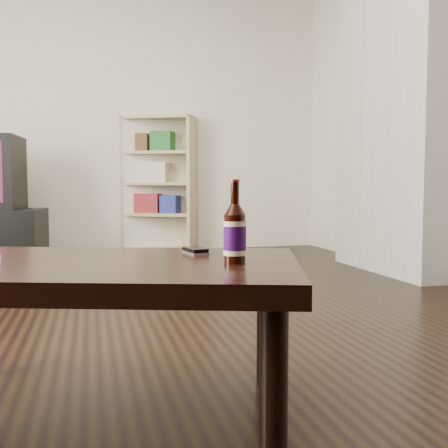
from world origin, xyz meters
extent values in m
cube|color=black|center=(0.00, 0.00, -0.01)|extent=(5.00, 6.00, 0.01)
cube|color=beige|center=(0.00, 3.01, 1.35)|extent=(5.00, 0.02, 2.70)
cube|color=white|center=(2.35, 1.20, 1.35)|extent=(0.30, 1.20, 2.70)
cube|color=tan|center=(0.54, 3.14, 0.67)|extent=(0.17, 0.31, 1.33)
cube|color=tan|center=(1.16, 2.86, 0.67)|extent=(0.17, 0.31, 1.33)
cube|color=tan|center=(0.85, 3.00, 1.32)|extent=(0.79, 0.60, 0.03)
cube|color=tan|center=(0.85, 3.00, 0.02)|extent=(0.79, 0.60, 0.03)
cube|color=tan|center=(0.91, 3.13, 0.67)|extent=(0.66, 0.33, 1.33)
cube|color=tan|center=(0.85, 3.00, 0.36)|extent=(0.72, 0.55, 0.03)
cube|color=tan|center=(0.85, 3.00, 0.67)|extent=(0.72, 0.55, 0.03)
cube|color=tan|center=(0.85, 3.00, 0.97)|extent=(0.72, 0.55, 0.03)
cube|color=maroon|center=(0.75, 3.02, 0.47)|extent=(0.31, 0.29, 0.19)
cube|color=navy|center=(0.95, 2.93, 0.46)|extent=(0.23, 0.25, 0.17)
cube|color=beige|center=(0.79, 3.00, 0.78)|extent=(0.36, 0.32, 0.19)
cube|color=#236B29|center=(0.89, 2.96, 1.09)|extent=(0.27, 0.27, 0.19)
cube|color=brown|center=(0.71, 3.04, 1.08)|extent=(0.20, 0.24, 0.17)
cube|color=black|center=(0.18, -0.79, 0.40)|extent=(1.28, 0.97, 0.06)
cylinder|color=black|center=(0.57, -1.18, 0.18)|extent=(0.08, 0.08, 0.37)
cylinder|color=black|center=(0.72, -0.69, 0.18)|extent=(0.08, 0.08, 0.37)
cylinder|color=black|center=(0.55, -0.93, 0.49)|extent=(0.07, 0.07, 0.13)
cylinder|color=#2C0647|center=(0.55, -0.93, 0.49)|extent=(0.08, 0.08, 0.08)
cylinder|color=beige|center=(0.55, -0.93, 0.53)|extent=(0.08, 0.08, 0.01)
cylinder|color=beige|center=(0.55, -0.93, 0.45)|extent=(0.08, 0.08, 0.01)
cone|color=black|center=(0.55, -0.93, 0.57)|extent=(0.07, 0.07, 0.03)
cylinder|color=black|center=(0.55, -0.93, 0.61)|extent=(0.03, 0.03, 0.06)
cylinder|color=maroon|center=(0.55, -0.93, 0.65)|extent=(0.04, 0.04, 0.01)
cube|color=silver|center=(0.49, -0.69, 0.43)|extent=(0.07, 0.11, 0.01)
cube|color=black|center=(0.49, -0.69, 0.44)|extent=(0.07, 0.10, 0.01)
cylinder|color=silver|center=(0.49, -0.72, 0.44)|extent=(0.02, 0.02, 0.00)
camera|label=1|loc=(0.17, -2.27, 0.63)|focal=42.00mm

